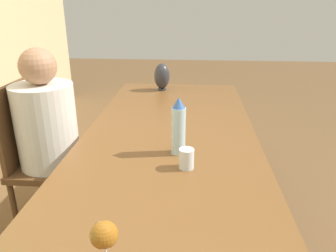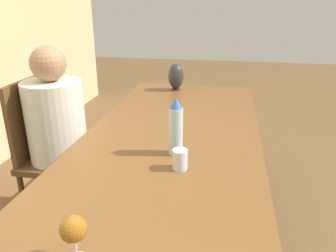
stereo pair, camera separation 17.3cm
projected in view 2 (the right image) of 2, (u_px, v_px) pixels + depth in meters
The scene contains 7 objects.
dining_table at pixel (159, 175), 1.56m from camera, with size 3.09×0.99×0.73m.
water_bottle at pixel (176, 127), 1.60m from camera, with size 0.07×0.07×0.29m.
water_tumbler at pixel (180, 159), 1.49m from camera, with size 0.07×0.07×0.09m.
vase at pixel (176, 76), 2.75m from camera, with size 0.13×0.13×0.23m.
wine_glass_0 at pixel (73, 230), 0.94m from camera, with size 0.08×0.08×0.16m.
chair_far at pixel (49, 150), 2.17m from camera, with size 0.44×0.44×0.98m.
person_far at pixel (60, 134), 2.11m from camera, with size 0.37×0.37×1.20m.
Camera 2 is at (-1.34, -0.30, 1.46)m, focal length 35.00 mm.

